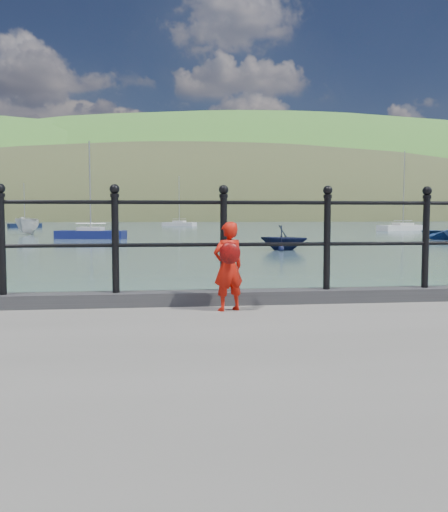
{
  "coord_description": "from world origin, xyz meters",
  "views": [
    {
      "loc": [
        -0.12,
        -6.19,
        2.01
      ],
      "look_at": [
        0.6,
        -0.2,
        1.55
      ],
      "focal_mm": 38.0,
      "sensor_mm": 36.0,
      "label": 1
    }
  ],
  "objects": [
    {
      "name": "railing",
      "position": [
        0.0,
        -0.15,
        1.82
      ],
      "size": [
        18.11,
        0.11,
        1.2
      ],
      "color": "black",
      "rests_on": "kerb"
    },
    {
      "name": "kerb",
      "position": [
        0.0,
        -0.15,
        1.07
      ],
      "size": [
        60.0,
        0.3,
        0.15
      ],
      "primitive_type": "cube",
      "color": "#28282B",
      "rests_on": "quay"
    },
    {
      "name": "sailboat_far",
      "position": [
        30.93,
        59.91,
        0.34
      ],
      "size": [
        7.54,
        4.68,
        10.34
      ],
      "rotation": [
        0.0,
        0.0,
        0.4
      ],
      "color": "silver",
      "rests_on": "ground"
    },
    {
      "name": "sailboat_port",
      "position": [
        -5.81,
        40.38,
        0.34
      ],
      "size": [
        6.0,
        3.01,
        8.36
      ],
      "rotation": [
        0.0,
        0.0,
        -0.21
      ],
      "color": "#121951",
      "rests_on": "ground"
    },
    {
      "name": "sailboat_left",
      "position": [
        -20.91,
        81.6,
        0.34
      ],
      "size": [
        4.99,
        3.86,
        7.16
      ],
      "rotation": [
        0.0,
        0.0,
        0.55
      ],
      "color": "black",
      "rests_on": "ground"
    },
    {
      "name": "launch_white",
      "position": [
        -13.12,
        49.87,
        0.91
      ],
      "size": [
        1.97,
        4.77,
        1.81
      ],
      "primitive_type": "imported",
      "rotation": [
        0.0,
        0.0,
        -0.04
      ],
      "color": "silver",
      "rests_on": "ground"
    },
    {
      "name": "far_shore",
      "position": [
        38.34,
        239.41,
        -22.57
      ],
      "size": [
        830.0,
        200.0,
        156.0
      ],
      "color": "#333A21",
      "rests_on": "ground"
    },
    {
      "name": "sailboat_deep",
      "position": [
        3.53,
        91.2,
        0.34
      ],
      "size": [
        6.23,
        4.75,
        9.11
      ],
      "rotation": [
        0.0,
        0.0,
        -0.54
      ],
      "color": "silver",
      "rests_on": "ground"
    },
    {
      "name": "launch_navy",
      "position": [
        6.96,
        24.08,
        0.71
      ],
      "size": [
        3.49,
        3.34,
        1.43
      ],
      "primitive_type": "imported",
      "rotation": [
        0.0,
        0.0,
        1.08
      ],
      "color": "black",
      "rests_on": "ground"
    },
    {
      "name": "child",
      "position": [
        0.6,
        -0.59,
        1.48
      ],
      "size": [
        0.4,
        0.35,
        0.94
      ],
      "rotation": [
        0.0,
        0.0,
        3.52
      ],
      "color": "red",
      "rests_on": "quay"
    },
    {
      "name": "ground",
      "position": [
        0.0,
        0.0,
        0.0
      ],
      "size": [
        600.0,
        600.0,
        0.0
      ],
      "primitive_type": "plane",
      "color": "#2D4251",
      "rests_on": "ground"
    }
  ]
}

